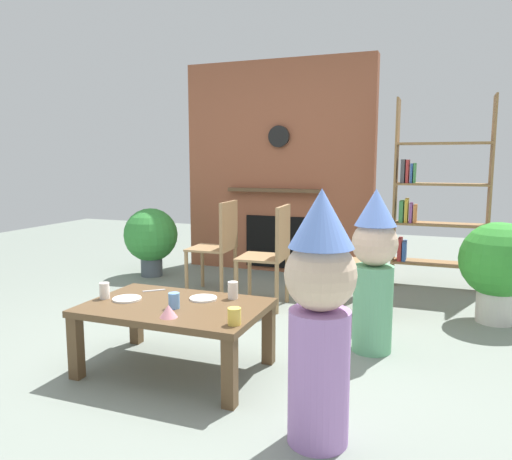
{
  "coord_description": "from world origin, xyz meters",
  "views": [
    {
      "loc": [
        1.37,
        -2.83,
        1.29
      ],
      "look_at": [
        0.15,
        0.4,
        0.8
      ],
      "focal_mm": 34.55,
      "sensor_mm": 36.0,
      "label": 1
    }
  ],
  "objects_px": {
    "paper_cup_center": "(174,301)",
    "child_with_cone_hat": "(320,312)",
    "coffee_table": "(175,314)",
    "dining_chair_right": "(371,255)",
    "paper_cup_near_left": "(105,291)",
    "paper_cup_near_right": "(234,316)",
    "potted_plant_tall": "(498,264)",
    "bookshelf": "(432,201)",
    "dining_chair_left": "(220,242)",
    "paper_plate_front": "(127,299)",
    "dining_chair_middle": "(273,250)",
    "child_in_pink": "(374,267)",
    "potted_plant_short": "(151,237)",
    "paper_plate_rear": "(203,298)",
    "paper_cup_far_left": "(233,290)",
    "birthday_cake_slice": "(168,311)"
  },
  "relations": [
    {
      "from": "paper_cup_center",
      "to": "child_with_cone_hat",
      "type": "bearing_deg",
      "value": -21.46
    },
    {
      "from": "coffee_table",
      "to": "dining_chair_right",
      "type": "bearing_deg",
      "value": 58.16
    },
    {
      "from": "coffee_table",
      "to": "dining_chair_right",
      "type": "height_order",
      "value": "dining_chair_right"
    },
    {
      "from": "paper_cup_near_left",
      "to": "paper_cup_near_right",
      "type": "relative_size",
      "value": 1.12
    },
    {
      "from": "paper_cup_near_left",
      "to": "potted_plant_tall",
      "type": "height_order",
      "value": "potted_plant_tall"
    },
    {
      "from": "bookshelf",
      "to": "potted_plant_tall",
      "type": "relative_size",
      "value": 2.35
    },
    {
      "from": "child_with_cone_hat",
      "to": "dining_chair_left",
      "type": "relative_size",
      "value": 1.3
    },
    {
      "from": "paper_cup_near_right",
      "to": "potted_plant_tall",
      "type": "bearing_deg",
      "value": 53.06
    },
    {
      "from": "paper_cup_near_left",
      "to": "potted_plant_tall",
      "type": "relative_size",
      "value": 0.13
    },
    {
      "from": "coffee_table",
      "to": "child_with_cone_hat",
      "type": "distance_m",
      "value": 1.13
    },
    {
      "from": "paper_plate_front",
      "to": "dining_chair_middle",
      "type": "bearing_deg",
      "value": 72.93
    },
    {
      "from": "bookshelf",
      "to": "dining_chair_left",
      "type": "distance_m",
      "value": 2.16
    },
    {
      "from": "child_in_pink",
      "to": "potted_plant_short",
      "type": "xyz_separation_m",
      "value": [
        -2.61,
        1.37,
        -0.14
      ]
    },
    {
      "from": "paper_cup_center",
      "to": "paper_plate_rear",
      "type": "height_order",
      "value": "paper_cup_center"
    },
    {
      "from": "dining_chair_right",
      "to": "potted_plant_tall",
      "type": "height_order",
      "value": "dining_chair_right"
    },
    {
      "from": "coffee_table",
      "to": "dining_chair_right",
      "type": "relative_size",
      "value": 1.2
    },
    {
      "from": "paper_cup_near_right",
      "to": "paper_cup_far_left",
      "type": "relative_size",
      "value": 0.84
    },
    {
      "from": "bookshelf",
      "to": "child_with_cone_hat",
      "type": "distance_m",
      "value": 3.19
    },
    {
      "from": "bookshelf",
      "to": "paper_cup_center",
      "type": "distance_m",
      "value": 3.11
    },
    {
      "from": "paper_cup_center",
      "to": "paper_cup_far_left",
      "type": "relative_size",
      "value": 0.86
    },
    {
      "from": "paper_cup_near_right",
      "to": "dining_chair_right",
      "type": "bearing_deg",
      "value": 74.91
    },
    {
      "from": "paper_plate_front",
      "to": "child_in_pink",
      "type": "height_order",
      "value": "child_in_pink"
    },
    {
      "from": "dining_chair_middle",
      "to": "potted_plant_tall",
      "type": "xyz_separation_m",
      "value": [
        1.8,
        0.24,
        -0.04
      ]
    },
    {
      "from": "coffee_table",
      "to": "paper_cup_near_right",
      "type": "relative_size",
      "value": 11.92
    },
    {
      "from": "paper_cup_far_left",
      "to": "birthday_cake_slice",
      "type": "xyz_separation_m",
      "value": [
        -0.19,
        -0.47,
        -0.02
      ]
    },
    {
      "from": "paper_cup_center",
      "to": "child_in_pink",
      "type": "height_order",
      "value": "child_in_pink"
    },
    {
      "from": "birthday_cake_slice",
      "to": "dining_chair_left",
      "type": "xyz_separation_m",
      "value": [
        -0.59,
        1.94,
        0.06
      ]
    },
    {
      "from": "potted_plant_tall",
      "to": "paper_plate_rear",
      "type": "bearing_deg",
      "value": -139.59
    },
    {
      "from": "paper_cup_near_left",
      "to": "dining_chair_left",
      "type": "xyz_separation_m",
      "value": [
        -0.01,
        1.76,
        0.04
      ]
    },
    {
      "from": "dining_chair_left",
      "to": "dining_chair_right",
      "type": "relative_size",
      "value": 1.0
    },
    {
      "from": "coffee_table",
      "to": "child_in_pink",
      "type": "height_order",
      "value": "child_in_pink"
    },
    {
      "from": "paper_cup_far_left",
      "to": "child_with_cone_hat",
      "type": "relative_size",
      "value": 0.09
    },
    {
      "from": "paper_cup_far_left",
      "to": "child_with_cone_hat",
      "type": "distance_m",
      "value": 1.01
    },
    {
      "from": "paper_cup_far_left",
      "to": "coffee_table",
      "type": "bearing_deg",
      "value": -139.3
    },
    {
      "from": "paper_cup_center",
      "to": "dining_chair_middle",
      "type": "bearing_deg",
      "value": 86.7
    },
    {
      "from": "paper_plate_rear",
      "to": "paper_cup_near_right",
      "type": "bearing_deg",
      "value": -44.9
    },
    {
      "from": "dining_chair_left",
      "to": "potted_plant_tall",
      "type": "distance_m",
      "value": 2.42
    },
    {
      "from": "paper_plate_front",
      "to": "dining_chair_left",
      "type": "xyz_separation_m",
      "value": [
        -0.16,
        1.73,
        0.09
      ]
    },
    {
      "from": "paper_cup_near_left",
      "to": "dining_chair_left",
      "type": "bearing_deg",
      "value": 90.45
    },
    {
      "from": "coffee_table",
      "to": "potted_plant_short",
      "type": "relative_size",
      "value": 1.42
    },
    {
      "from": "coffee_table",
      "to": "dining_chair_left",
      "type": "xyz_separation_m",
      "value": [
        -0.49,
        1.71,
        0.15
      ]
    },
    {
      "from": "bookshelf",
      "to": "birthday_cake_slice",
      "type": "bearing_deg",
      "value": -113.93
    },
    {
      "from": "paper_cup_far_left",
      "to": "dining_chair_right",
      "type": "height_order",
      "value": "dining_chair_right"
    },
    {
      "from": "paper_cup_far_left",
      "to": "dining_chair_left",
      "type": "bearing_deg",
      "value": 117.72
    },
    {
      "from": "bookshelf",
      "to": "dining_chair_middle",
      "type": "xyz_separation_m",
      "value": [
        -1.27,
        -1.23,
        -0.37
      ]
    },
    {
      "from": "dining_chair_middle",
      "to": "potted_plant_tall",
      "type": "bearing_deg",
      "value": -175.62
    },
    {
      "from": "child_with_cone_hat",
      "to": "potted_plant_tall",
      "type": "relative_size",
      "value": 1.44
    },
    {
      "from": "coffee_table",
      "to": "paper_plate_front",
      "type": "xyz_separation_m",
      "value": [
        -0.33,
        -0.02,
        0.07
      ]
    },
    {
      "from": "paper_plate_rear",
      "to": "potted_plant_tall",
      "type": "bearing_deg",
      "value": 40.41
    },
    {
      "from": "paper_cup_center",
      "to": "paper_plate_rear",
      "type": "bearing_deg",
      "value": 72.24
    }
  ]
}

